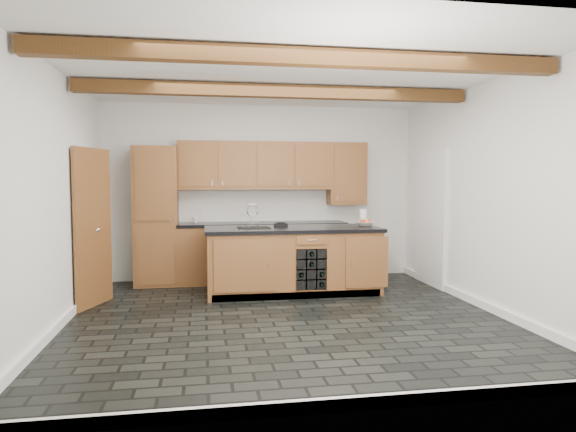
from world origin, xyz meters
The scene contains 10 objects.
ground centered at (0.00, 0.00, 0.00)m, with size 5.00×5.00×0.00m, color black.
room_shell centered at (-0.09, 0.53, 1.53)m, with size 5.01×5.00×5.00m.
back_cabinetry centered at (-0.38, 2.24, 0.98)m, with size 3.65×0.62×2.20m.
island centered at (0.31, 1.28, 0.46)m, with size 2.48×0.96×0.93m.
faucet centered at (-0.25, 1.33, 0.96)m, with size 0.45×0.40×0.34m.
kitchen_scale centered at (0.16, 1.49, 0.96)m, with size 0.19×0.12×0.06m.
fruit_bowl centered at (1.38, 1.34, 0.96)m, with size 0.25×0.25×0.06m, color beige.
fruit_cluster centered at (1.38, 1.34, 0.99)m, with size 0.16×0.17×0.07m.
paper_towel centered at (1.42, 1.55, 1.05)m, with size 0.11×0.11×0.23m, color white.
mug centered at (-1.06, 2.31, 0.98)m, with size 0.10×0.10×0.09m, color white.
Camera 1 is at (-0.95, -5.81, 1.60)m, focal length 32.00 mm.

